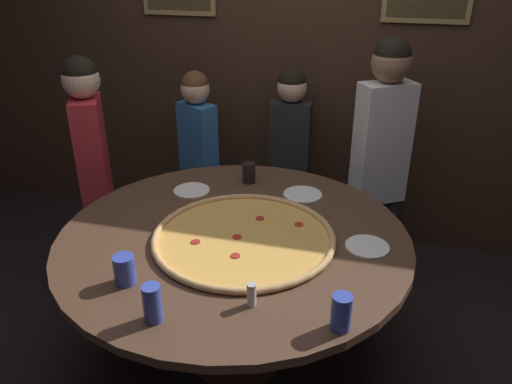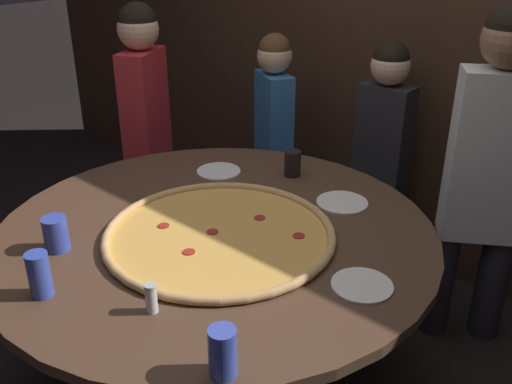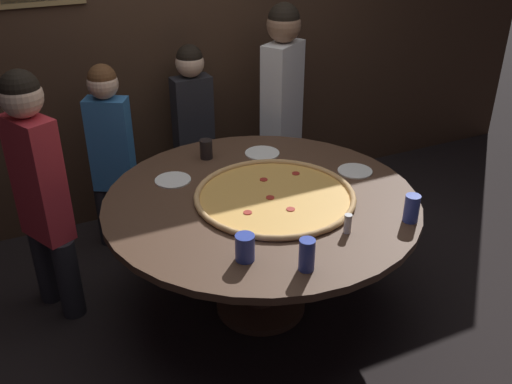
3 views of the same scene
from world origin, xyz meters
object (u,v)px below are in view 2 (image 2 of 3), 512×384
object	(u,v)px
white_plate_near_front	(219,171)
giant_pizza	(220,234)
white_plate_right_side	(362,285)
drink_cup_near_left	(223,352)
white_plate_beside_cup	(342,202)
drink_cup_front_edge	(56,234)
condiment_shaker	(151,298)
diner_side_right	(146,119)
diner_far_left	(382,149)
drink_cup_centre_back	(39,275)
diner_far_right	(274,132)
drink_cup_by_shaker	(293,163)
diner_centre_back	(487,164)
dining_table	(216,255)

from	to	relation	value
white_plate_near_front	giant_pizza	bearing A→B (deg)	-44.71
white_plate_right_side	drink_cup_near_left	bearing A→B (deg)	-96.07
white_plate_right_side	white_plate_beside_cup	world-z (taller)	same
drink_cup_front_edge	condiment_shaker	bearing A→B (deg)	-0.67
diner_side_right	diner_far_left	bearing A→B (deg)	-84.98
white_plate_near_front	white_plate_right_side	bearing A→B (deg)	-19.04
drink_cup_centre_back	diner_far_right	world-z (taller)	diner_far_right
condiment_shaker	drink_cup_by_shaker	bearing A→B (deg)	106.14
drink_cup_near_left	drink_cup_by_shaker	distance (m)	1.29
white_plate_near_front	diner_side_right	size ratio (longest dim) A/B	0.14
drink_cup_by_shaker	white_plate_right_side	distance (m)	0.89
drink_cup_near_left	condiment_shaker	world-z (taller)	drink_cup_near_left
white_plate_beside_cup	diner_far_left	bearing A→B (deg)	107.03
diner_far_right	white_plate_right_side	bearing A→B (deg)	169.56
drink_cup_front_edge	white_plate_right_side	xyz separation A→B (m)	(0.93, 0.52, -0.06)
giant_pizza	diner_centre_back	xyz separation A→B (m)	(0.57, 1.02, 0.12)
drink_cup_front_edge	diner_far_right	xyz separation A→B (m)	(-0.26, 1.50, -0.09)
drink_cup_centre_back	diner_centre_back	bearing A→B (deg)	65.85
dining_table	drink_cup_near_left	size ratio (longest dim) A/B	11.86
drink_cup_centre_back	diner_centre_back	distance (m)	1.80
drink_cup_front_edge	drink_cup_near_left	distance (m)	0.87
drink_cup_near_left	drink_cup_front_edge	bearing A→B (deg)	176.76
diner_far_right	white_plate_beside_cup	bearing A→B (deg)	175.94
diner_far_right	diner_far_left	world-z (taller)	diner_far_left
drink_cup_by_shaker	diner_centre_back	xyz separation A→B (m)	(0.72, 0.40, 0.07)
white_plate_near_front	diner_far_right	world-z (taller)	diner_far_right
giant_pizza	drink_cup_near_left	xyz separation A→B (m)	(0.50, -0.49, 0.06)
white_plate_near_front	diner_far_left	distance (m)	0.89
white_plate_beside_cup	drink_cup_centre_back	bearing A→B (deg)	-106.72
dining_table	diner_side_right	distance (m)	1.19
diner_far_right	diner_centre_back	world-z (taller)	diner_centre_back
diner_far_right	diner_far_left	bearing A→B (deg)	-137.32
diner_far_right	diner_centre_back	distance (m)	1.22
drink_cup_by_shaker	diner_far_left	xyz separation A→B (m)	(0.12, 0.59, -0.07)
diner_far_right	drink_cup_by_shaker	bearing A→B (deg)	166.50
diner_far_left	white_plate_right_side	bearing A→B (deg)	115.59
drink_cup_centre_back	dining_table	bearing A→B (deg)	81.23
white_plate_near_front	condiment_shaker	size ratio (longest dim) A/B	2.08
drink_cup_centre_back	drink_cup_front_edge	world-z (taller)	drink_cup_centre_back
white_plate_right_side	diner_far_left	distance (m)	1.27
giant_pizza	diner_far_left	world-z (taller)	diner_far_left
giant_pizza	drink_cup_centre_back	xyz separation A→B (m)	(-0.16, -0.62, 0.06)
giant_pizza	white_plate_beside_cup	distance (m)	0.56
white_plate_right_side	diner_far_right	size ratio (longest dim) A/B	0.16
drink_cup_near_left	white_plate_right_side	bearing A→B (deg)	83.93
white_plate_beside_cup	giant_pizza	bearing A→B (deg)	-109.05
dining_table	white_plate_beside_cup	xyz separation A→B (m)	(0.24, 0.49, 0.12)
drink_cup_near_left	condiment_shaker	distance (m)	0.34
drink_cup_by_shaker	condiment_shaker	world-z (taller)	drink_cup_by_shaker
white_plate_near_front	drink_cup_front_edge	bearing A→B (deg)	-86.37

